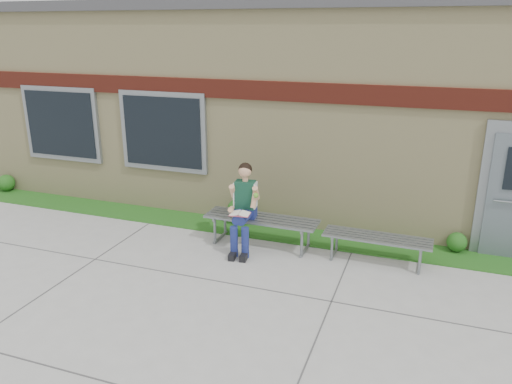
% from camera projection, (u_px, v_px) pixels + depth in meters
% --- Properties ---
extents(ground, '(80.00, 80.00, 0.00)m').
position_uv_depth(ground, '(253.00, 307.00, 6.93)').
color(ground, '#9E9E99').
rests_on(ground, ground).
extents(grass_strip, '(16.00, 0.80, 0.02)m').
position_uv_depth(grass_strip, '(301.00, 236.00, 9.25)').
color(grass_strip, '#1D4F15').
rests_on(grass_strip, ground).
extents(school_building, '(16.20, 6.22, 4.20)m').
position_uv_depth(school_building, '(341.00, 99.00, 11.62)').
color(school_building, beige).
rests_on(school_building, ground).
extents(bench_left, '(2.01, 0.59, 0.52)m').
position_uv_depth(bench_left, '(261.00, 224.00, 8.78)').
color(bench_left, slate).
rests_on(bench_left, ground).
extents(bench_right, '(1.75, 0.52, 0.45)m').
position_uv_depth(bench_right, '(377.00, 242.00, 8.15)').
color(bench_right, slate).
rests_on(bench_right, ground).
extents(girl, '(0.56, 0.91, 1.51)m').
position_uv_depth(girl, '(244.00, 206.00, 8.53)').
color(girl, navy).
rests_on(girl, ground).
extents(shrub_west, '(0.39, 0.39, 0.39)m').
position_uv_depth(shrub_west, '(6.00, 183.00, 11.73)').
color(shrub_west, '#1D4F15').
rests_on(shrub_west, grass_strip).
extents(shrub_mid, '(0.49, 0.49, 0.49)m').
position_uv_depth(shrub_mid, '(240.00, 210.00, 9.82)').
color(shrub_mid, '#1D4F15').
rests_on(shrub_mid, grass_strip).
extents(shrub_east, '(0.34, 0.34, 0.34)m').
position_uv_depth(shrub_east, '(457.00, 242.00, 8.56)').
color(shrub_east, '#1D4F15').
rests_on(shrub_east, grass_strip).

